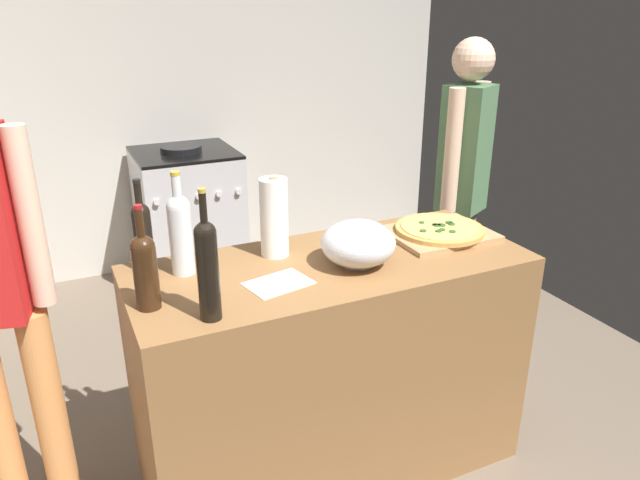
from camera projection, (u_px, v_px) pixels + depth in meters
ground_plane at (276, 365)px, 3.19m from camera, size 3.88×3.73×0.02m
kitchen_wall_rear at (185, 80)px, 4.06m from camera, size 3.88×0.10×2.60m
counter at (331, 368)px, 2.34m from camera, size 1.46×0.61×0.91m
cutting_board at (439, 234)px, 2.41m from camera, size 0.40×0.32×0.02m
pizza at (440, 229)px, 2.40m from camera, size 0.36×0.36×0.03m
mixing_bowl at (358, 243)px, 2.12m from camera, size 0.27×0.27×0.16m
paper_towel_roll at (274, 218)px, 2.18m from camera, size 0.10×0.10×0.30m
wine_bottle_dark at (143, 233)px, 2.06m from camera, size 0.07×0.07×0.33m
wine_bottle_green at (180, 230)px, 2.03m from camera, size 0.08×0.08×0.37m
wine_bottle_clear at (145, 268)px, 1.80m from camera, size 0.08×0.08×0.33m
wine_bottle_amber at (208, 266)px, 1.73m from camera, size 0.07×0.07×0.41m
recipe_sheet at (279, 283)px, 2.01m from camera, size 0.24×0.19×0.00m
stove at (189, 217)px, 3.98m from camera, size 0.63×0.63×0.95m
person_in_red at (462, 186)px, 2.98m from camera, size 0.33×0.27×1.65m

